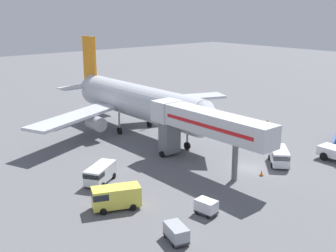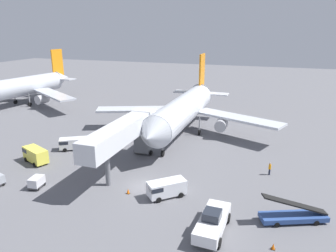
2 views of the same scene
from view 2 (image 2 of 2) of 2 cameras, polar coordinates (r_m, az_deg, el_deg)
The scene contains 13 objects.
ground_plane at distance 44.14m, azimuth -4.71°, elevation -10.57°, with size 300.00×300.00×0.00m, color slate.
airplane_at_gate at distance 62.80m, azimuth 2.88°, elevation 3.00°, with size 38.65×37.10×14.84m.
jet_bridge at distance 47.22m, azimuth -7.62°, elevation -1.15°, with size 3.46×18.87×7.66m.
pushback_tug at distance 34.80m, azimuth 7.96°, elevation -16.63°, with size 2.96×7.12×2.67m.
belt_loader_truck at distance 38.88m, azimuth 21.54°, elevation -14.63°, with size 7.50×4.75×3.40m.
service_van_far_left at distance 54.89m, azimuth -22.71°, elevation -4.68°, with size 5.25×3.75×2.34m.
service_van_outer_left at distance 40.85m, azimuth -0.42°, elevation -11.02°, with size 4.93×4.79×2.10m.
service_van_far_right at distance 58.32m, azimuth -16.65°, elevation -2.94°, with size 5.14×4.23×2.06m.
baggage_cart_rear_left at distance 46.52m, azimuth -22.48°, elevation -9.24°, with size 1.66×2.26×1.52m.
ground_crew_worker_foreground at distance 48.84m, azimuth 17.75°, elevation -7.25°, with size 0.50×0.50×1.87m.
safety_cone_alpha at distance 42.22m, azimuth -7.16°, elevation -11.49°, with size 0.45×0.45×0.69m.
safety_cone_bravo at distance 34.37m, azimuth 18.32°, elevation -19.77°, with size 0.42×0.42×0.65m.
airplane_background at distance 96.06m, azimuth -25.15°, elevation 6.27°, with size 41.31×37.53×14.37m.
Camera 2 is at (16.33, -35.53, 20.48)m, focal length 34.05 mm.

